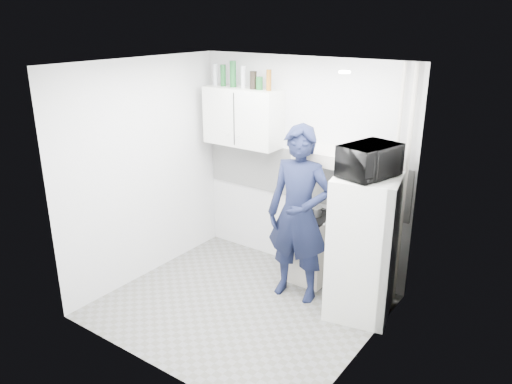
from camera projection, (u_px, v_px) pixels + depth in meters
The scene contains 24 objects.
floor at pixel (240, 306), 5.50m from camera, with size 2.80×2.80×0.00m, color slate.
ceiling at pixel (237, 64), 4.63m from camera, with size 2.80×2.80×0.00m, color white.
wall_back at pixel (302, 167), 6.02m from camera, with size 2.80×2.80×0.00m, color silver.
wall_left at pixel (144, 172), 5.83m from camera, with size 2.60×2.60×0.00m, color silver.
wall_right at pixel (368, 227), 4.30m from camera, with size 2.60×2.60×0.00m, color silver.
person at pixel (299, 215), 5.41m from camera, with size 0.72×0.47×1.97m, color black.
stove at pixel (310, 247), 5.97m from camera, with size 0.51×0.51×0.81m, color silver.
fridge at pixel (363, 247), 5.14m from camera, with size 0.64×0.64×1.54m, color white.
stove_top at pixel (311, 215), 5.83m from camera, with size 0.49×0.49×0.03m, color black.
saucepan at pixel (314, 211), 5.77m from camera, with size 0.19×0.19×0.10m, color silver.
microwave at pixel (369, 161), 4.83m from camera, with size 0.39×0.58×0.32m, color black.
bottle_a at pixel (215, 75), 6.19m from camera, with size 0.06×0.06×0.26m, color #B2B7BC.
bottle_b at pixel (223, 75), 6.12m from camera, with size 0.07×0.07×0.26m, color #144C1E.
bottle_c at pixel (233, 74), 6.02m from camera, with size 0.08×0.08×0.31m, color #144C1E.
bottle_d at pixel (243, 77), 5.95m from camera, with size 0.06×0.06×0.26m, color #B2B7BC.
canister_a at pixel (253, 80), 5.88m from camera, with size 0.08×0.08×0.21m, color black.
canister_b at pixel (259, 83), 5.84m from camera, with size 0.08×0.08×0.15m, color #144C1E.
bottle_e at pixel (269, 80), 5.75m from camera, with size 0.06×0.06×0.24m, color brown.
upper_cabinet at pixel (243, 117), 6.11m from camera, with size 1.00×0.35×0.70m, color white.
range_hood at pixel (326, 155), 5.49m from camera, with size 0.60×0.50×0.14m, color silver.
backsplash at pixel (301, 175), 6.04m from camera, with size 2.74×0.03×0.60m, color white.
pipe_a at pixel (404, 189), 5.25m from camera, with size 0.05×0.05×2.60m, color silver.
pipe_b at pixel (393, 187), 5.31m from camera, with size 0.04×0.04×2.60m, color silver.
ceiling_spot_fixture at pixel (344, 72), 4.24m from camera, with size 0.10×0.10×0.02m, color white.
Camera 1 is at (2.91, -3.77, 3.02)m, focal length 35.00 mm.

